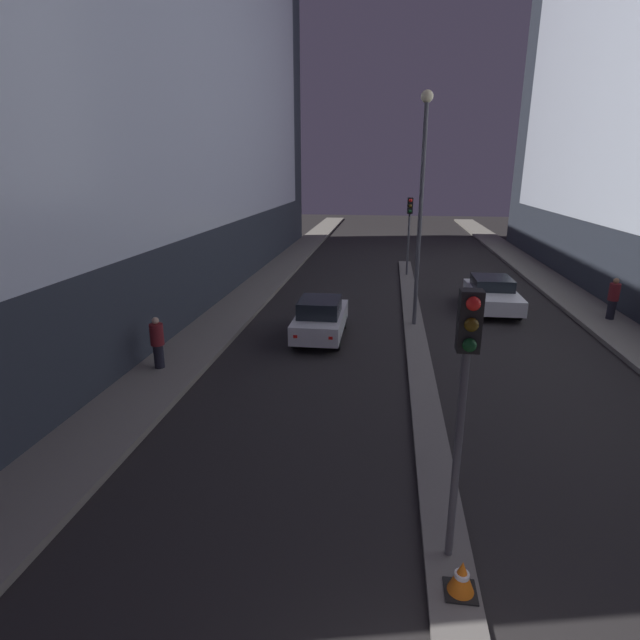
# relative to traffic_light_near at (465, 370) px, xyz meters

# --- Properties ---
(building_left) EXTENTS (6.01, 41.39, 21.06)m
(building_left) POSITION_rel_traffic_light_near_xyz_m (-11.95, 17.35, 7.15)
(building_left) COLOR #2D333D
(building_left) RESTS_ON ground
(median_strip) EXTENTS (0.79, 29.46, 0.11)m
(median_strip) POSITION_rel_traffic_light_near_xyz_m (0.00, 12.39, -3.33)
(median_strip) COLOR #66605B
(median_strip) RESTS_ON ground
(traffic_light_near) EXTENTS (0.32, 0.42, 4.46)m
(traffic_light_near) POSITION_rel_traffic_light_near_xyz_m (0.00, 0.00, 0.00)
(traffic_light_near) COLOR #4C4C51
(traffic_light_near) RESTS_ON median_strip
(traffic_light_mid) EXTENTS (0.32, 0.42, 4.46)m
(traffic_light_mid) POSITION_rel_traffic_light_near_xyz_m (0.00, 22.65, 0.00)
(traffic_light_mid) COLOR #4C4C51
(traffic_light_mid) RESTS_ON median_strip
(street_lamp) EXTENTS (0.45, 0.45, 8.75)m
(street_lamp) POSITION_rel_traffic_light_near_xyz_m (0.00, 12.76, 2.21)
(street_lamp) COLOR #4C4C51
(street_lamp) RESTS_ON median_strip
(traffic_cone_near) EXTENTS (0.48, 0.48, 0.54)m
(traffic_cone_near) POSITION_rel_traffic_light_near_xyz_m (0.09, -0.75, -3.01)
(traffic_cone_near) COLOR black
(traffic_cone_near) RESTS_ON median_strip
(car_left_lane) EXTENTS (1.73, 4.05, 1.59)m
(car_left_lane) POSITION_rel_traffic_light_near_xyz_m (-3.58, 10.83, -2.60)
(car_left_lane) COLOR silver
(car_left_lane) RESTS_ON ground
(car_right_lane) EXTENTS (1.95, 4.51, 1.45)m
(car_right_lane) POSITION_rel_traffic_light_near_xyz_m (3.58, 15.79, -2.64)
(car_right_lane) COLOR silver
(car_right_lane) RESTS_ON ground
(pedestrian_on_left_sidewalk) EXTENTS (0.41, 0.41, 1.65)m
(pedestrian_on_left_sidewalk) POSITION_rel_traffic_light_near_xyz_m (-8.15, 6.84, -2.36)
(pedestrian_on_left_sidewalk) COLOR black
(pedestrian_on_left_sidewalk) RESTS_ON sidewalk_left
(pedestrian_on_right_sidewalk) EXTENTS (0.42, 0.42, 1.73)m
(pedestrian_on_right_sidewalk) POSITION_rel_traffic_light_near_xyz_m (8.09, 14.36, -2.31)
(pedestrian_on_right_sidewalk) COLOR black
(pedestrian_on_right_sidewalk) RESTS_ON sidewalk_right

